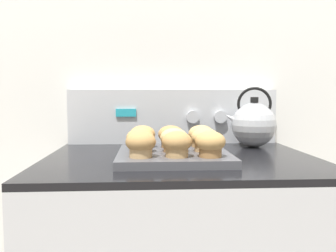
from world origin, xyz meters
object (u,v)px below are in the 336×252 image
(muffin_pan, at_px, (173,155))
(muffin_r0_c2, at_px, (210,144))
(muffin_r2_c1, at_px, (171,136))
(tea_kettle, at_px, (253,124))
(muffin_r1_c0, at_px, (140,140))
(muffin_r1_c2, at_px, (205,139))
(muffin_r0_c1, at_px, (177,144))
(muffin_r0_c0, at_px, (141,144))
(muffin_r2_c0, at_px, (142,136))
(muffin_r2_c2, at_px, (201,136))
(muffin_r1_c1, at_px, (174,140))

(muffin_pan, xyz_separation_m, muffin_r0_c2, (0.09, -0.09, 0.05))
(muffin_r2_c1, xyz_separation_m, tea_kettle, (0.30, 0.14, 0.02))
(muffin_r1_c0, xyz_separation_m, muffin_r1_c2, (0.18, 0.00, 0.00))
(muffin_r0_c1, xyz_separation_m, muffin_r1_c2, (0.09, 0.09, 0.00))
(muffin_r0_c0, relative_size, tea_kettle, 0.37)
(muffin_pan, bearing_deg, tea_kettle, 37.10)
(muffin_r0_c1, height_order, muffin_r2_c0, same)
(muffin_r1_c2, bearing_deg, tea_kettle, 47.49)
(muffin_pan, relative_size, muffin_r2_c2, 3.97)
(muffin_r1_c0, distance_m, tea_kettle, 0.45)
(muffin_r0_c2, relative_size, muffin_r1_c2, 1.00)
(muffin_r0_c0, bearing_deg, muffin_r2_c1, 62.88)
(muffin_r1_c2, distance_m, muffin_r2_c2, 0.09)
(muffin_r0_c0, distance_m, muffin_r1_c0, 0.09)
(muffin_r0_c2, height_order, muffin_r1_c2, same)
(muffin_pan, xyz_separation_m, muffin_r1_c2, (0.09, -0.00, 0.05))
(muffin_r0_c1, bearing_deg, muffin_r0_c2, -3.61)
(muffin_r0_c2, xyz_separation_m, muffin_r1_c1, (-0.09, 0.09, 0.00))
(muffin_r2_c1, relative_size, tea_kettle, 0.37)
(muffin_r0_c2, height_order, muffin_r2_c2, same)
(muffin_r0_c1, distance_m, muffin_r0_c2, 0.09)
(muffin_r1_c1, distance_m, tea_kettle, 0.38)
(muffin_r1_c2, xyz_separation_m, muffin_r2_c2, (0.00, 0.09, 0.00))
(muffin_r0_c0, xyz_separation_m, muffin_r1_c2, (0.18, 0.09, 0.00))
(muffin_r2_c0, relative_size, tea_kettle, 0.37)
(muffin_r0_c0, bearing_deg, muffin_pan, 44.04)
(muffin_pan, xyz_separation_m, muffin_r1_c1, (0.00, -0.00, 0.05))
(tea_kettle, bearing_deg, muffin_r1_c1, -142.39)
(muffin_pan, bearing_deg, muffin_r2_c2, 44.84)
(muffin_pan, bearing_deg, muffin_r0_c1, -88.28)
(muffin_r2_c2, bearing_deg, muffin_r0_c2, -91.39)
(muffin_r2_c2, height_order, tea_kettle, tea_kettle)
(muffin_r0_c1, relative_size, muffin_r2_c0, 1.00)
(muffin_pan, height_order, muffin_r1_c0, muffin_r1_c0)
(muffin_pan, relative_size, muffin_r0_c1, 3.97)
(muffin_r2_c2, bearing_deg, tea_kettle, 32.96)
(muffin_r0_c0, xyz_separation_m, muffin_r2_c0, (0.00, 0.18, 0.00))
(muffin_r0_c1, relative_size, muffin_r1_c1, 1.00)
(muffin_r0_c2, bearing_deg, tea_kettle, 56.60)
(muffin_r0_c0, height_order, muffin_r2_c0, same)
(muffin_r1_c2, xyz_separation_m, muffin_r2_c1, (-0.09, 0.09, 0.00))
(muffin_r1_c0, bearing_deg, muffin_r1_c1, -0.39)
(muffin_r1_c0, relative_size, muffin_r2_c0, 1.00)
(muffin_r0_c0, distance_m, muffin_r2_c1, 0.20)
(muffin_r0_c0, height_order, tea_kettle, tea_kettle)
(muffin_r1_c0, distance_m, muffin_r1_c2, 0.18)
(muffin_r0_c2, relative_size, muffin_r2_c0, 1.00)
(muffin_r2_c2, bearing_deg, muffin_r0_c0, -135.55)
(muffin_r2_c1, bearing_deg, muffin_r2_c0, 177.02)
(muffin_r0_c0, relative_size, muffin_r2_c1, 1.00)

